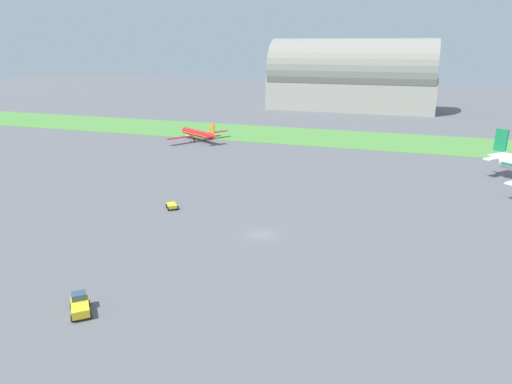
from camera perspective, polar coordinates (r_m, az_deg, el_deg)
name	(u,v)px	position (r m, az deg, el deg)	size (l,w,h in m)	color
ground_plane	(262,234)	(71.24, 0.80, -5.20)	(600.00, 600.00, 0.00)	slate
grass_taxiway_strip	(340,138)	(145.25, 10.25, 6.47)	(360.00, 28.00, 0.08)	#549342
airplane_taxiing_turboprop	(198,133)	(139.60, -7.09, 7.13)	(16.44, 18.85, 6.36)	red
pushback_tug_near_gate	(80,305)	(54.92, -20.75, -12.83)	(3.71, 3.90, 1.95)	yellow
baggage_cart_midfield	(172,206)	(83.09, -10.28, -1.66)	(2.85, 2.95, 0.90)	yellow
hangar_distant	(351,78)	(210.15, 11.56, 13.55)	(69.99, 25.60, 29.70)	#B2AD9E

